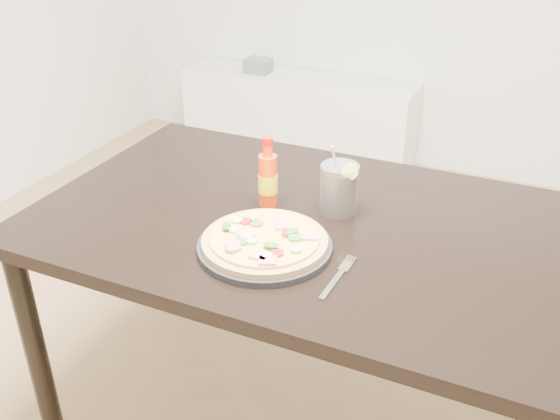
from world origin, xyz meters
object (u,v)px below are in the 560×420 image
at_px(hot_sauce_bottle, 268,179).
at_px(dining_table, 298,243).
at_px(plate, 265,246).
at_px(pizza, 264,240).
at_px(fork, 339,275).
at_px(cola_cup, 339,189).
at_px(media_console, 298,117).

bearing_deg(hot_sauce_bottle, dining_table, -14.45).
height_order(plate, hot_sauce_bottle, hot_sauce_bottle).
relative_size(pizza, fork, 1.62).
bearing_deg(plate, cola_cup, 69.83).
bearing_deg(hot_sauce_bottle, pizza, -66.68).
bearing_deg(fork, plate, 172.59).
relative_size(dining_table, media_console, 1.00).
distance_m(fork, media_console, 2.45).
distance_m(cola_cup, fork, 0.32).
xyz_separation_m(hot_sauce_bottle, cola_cup, (0.19, 0.05, -0.02)).
xyz_separation_m(dining_table, hot_sauce_bottle, (-0.10, 0.03, 0.16)).
height_order(pizza, media_console, pizza).
distance_m(plate, pizza, 0.02).
distance_m(dining_table, fork, 0.30).
xyz_separation_m(dining_table, plate, (-0.01, -0.18, 0.09)).
bearing_deg(media_console, hot_sauce_bottle, -69.41).
bearing_deg(hot_sauce_bottle, media_console, 110.59).
bearing_deg(plate, dining_table, 86.39).
xyz_separation_m(dining_table, media_console, (-0.83, 1.95, -0.42)).
height_order(dining_table, media_console, dining_table).
bearing_deg(cola_cup, hot_sauce_bottle, -165.14).
distance_m(dining_table, plate, 0.21).
xyz_separation_m(plate, fork, (0.20, -0.04, -0.01)).
relative_size(dining_table, plate, 4.26).
relative_size(plate, hot_sauce_bottle, 1.64).
xyz_separation_m(pizza, fork, (0.20, -0.03, -0.02)).
xyz_separation_m(dining_table, cola_cup, (0.08, 0.08, 0.15)).
relative_size(pizza, hot_sauce_bottle, 1.53).
xyz_separation_m(plate, hot_sauce_bottle, (-0.09, 0.21, 0.07)).
distance_m(pizza, fork, 0.21).
height_order(dining_table, pizza, pizza).
bearing_deg(fork, hot_sauce_bottle, 142.59).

